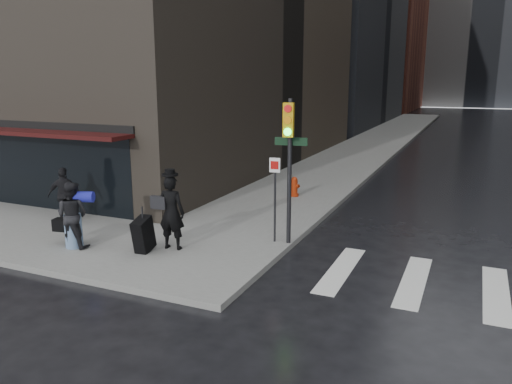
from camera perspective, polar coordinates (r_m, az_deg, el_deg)
ground at (r=12.04m, az=-8.09°, el=-7.90°), size 140.00×140.00×0.00m
sidewalk_left at (r=37.25m, az=14.42°, el=6.03°), size 4.00×50.00×0.15m
bldg_left_far at (r=74.53m, az=9.39°, el=19.43°), size 22.00×20.00×26.00m
storefront at (r=17.50m, az=-24.76°, el=3.73°), size 8.40×1.11×2.83m
man_overcoat at (r=12.27m, az=-10.29°, el=-2.69°), size 1.05×1.12×2.02m
man_jeans at (r=13.04m, az=-20.27°, el=-2.44°), size 1.21×0.76×1.66m
man_greycoat at (r=15.36m, az=-21.00°, el=-0.35°), size 1.02×0.81×1.62m
traffic_light at (r=12.20m, az=3.65°, el=4.57°), size 0.90×0.48×3.63m
fire_hydrant at (r=17.73m, az=4.41°, el=0.51°), size 0.41×0.31×0.70m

